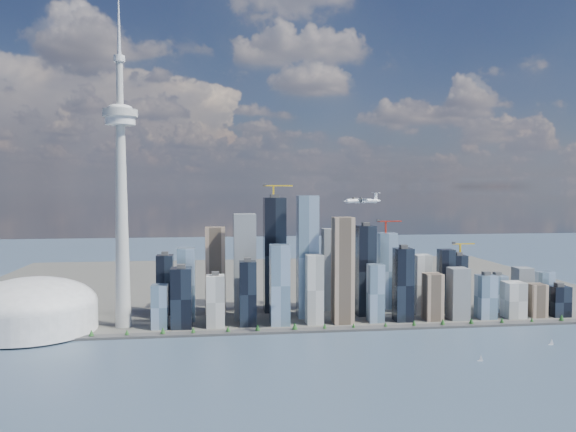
{
  "coord_description": "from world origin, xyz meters",
  "views": [
    {
      "loc": [
        -145.28,
        -638.74,
        235.48
      ],
      "look_at": [
        -30.19,
        260.0,
        187.99
      ],
      "focal_mm": 35.0,
      "sensor_mm": 36.0,
      "label": 1
    }
  ],
  "objects": [
    {
      "name": "ground",
      "position": [
        0.0,
        0.0,
        0.0
      ],
      "size": [
        4000.0,
        4000.0,
        0.0
      ],
      "primitive_type": "plane",
      "color": "#364B5F",
      "rests_on": "ground"
    },
    {
      "name": "seawall",
      "position": [
        0.0,
        250.0,
        2.0
      ],
      "size": [
        1100.0,
        22.0,
        4.0
      ],
      "primitive_type": "cube",
      "color": "#383838",
      "rests_on": "ground"
    },
    {
      "name": "land",
      "position": [
        0.0,
        700.0,
        1.5
      ],
      "size": [
        1400.0,
        900.0,
        3.0
      ],
      "primitive_type": "cube",
      "color": "#4C4C47",
      "rests_on": "ground"
    },
    {
      "name": "shoreline_trees",
      "position": [
        0.0,
        250.0,
        8.78
      ],
      "size": [
        960.53,
        7.2,
        8.8
      ],
      "color": "#3F2D1E",
      "rests_on": "seawall"
    },
    {
      "name": "skyscraper_cluster",
      "position": [
        59.62,
        336.82,
        73.5
      ],
      "size": [
        736.0,
        142.0,
        238.24
      ],
      "color": "black",
      "rests_on": "land"
    },
    {
      "name": "needle_tower",
      "position": [
        -300.0,
        310.0,
        235.84
      ],
      "size": [
        56.0,
        56.0,
        550.5
      ],
      "color": "#AEAEA8",
      "rests_on": "land"
    },
    {
      "name": "dome_stadium",
      "position": [
        -440.0,
        300.0,
        39.44
      ],
      "size": [
        200.0,
        200.0,
        86.0
      ],
      "color": "#BDBDBD",
      "rests_on": "land"
    },
    {
      "name": "airplane",
      "position": [
        67.33,
        163.49,
        215.36
      ],
      "size": [
        61.29,
        54.7,
        15.19
      ],
      "rotation": [
        0.0,
        0.0,
        0.28
      ],
      "color": "silver",
      "rests_on": "ground"
    },
    {
      "name": "sailboat_west",
      "position": [
        207.23,
        67.33,
        3.27
      ],
      "size": [
        7.18,
        4.22,
        10.18
      ],
      "rotation": [
        0.0,
        0.0,
        -0.39
      ],
      "color": "white",
      "rests_on": "ground"
    },
    {
      "name": "sailboat_east",
      "position": [
        348.09,
        127.66,
        3.45
      ],
      "size": [
        7.71,
        3.98,
        10.76
      ],
      "rotation": [
        0.0,
        0.0,
        -0.31
      ],
      "color": "white",
      "rests_on": "ground"
    }
  ]
}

